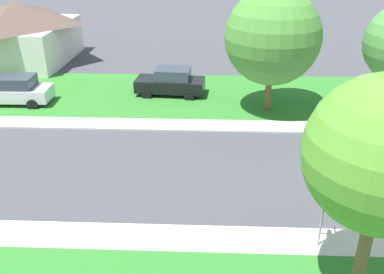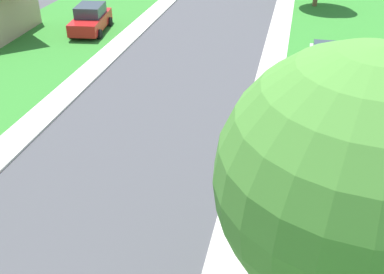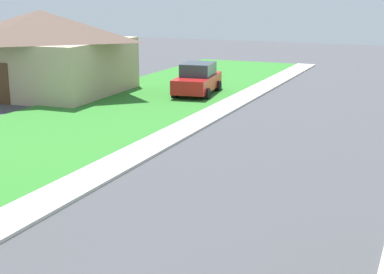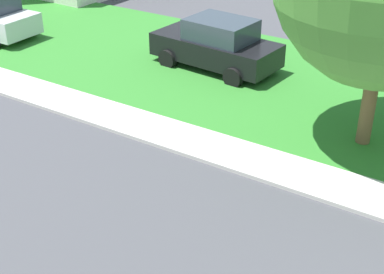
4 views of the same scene
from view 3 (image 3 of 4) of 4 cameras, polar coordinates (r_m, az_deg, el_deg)
name	(u,v)px [view 3 (image 3 of 4)]	position (r m, az deg, el deg)	size (l,w,h in m)	color
sidewalk_west	(125,159)	(19.25, -6.75, -2.25)	(1.40, 56.00, 0.10)	beige
lawn_west	(15,145)	(21.93, -17.43, -0.78)	(8.00, 56.00, 0.08)	#2D7528
car_red_kerbside_mid	(197,79)	(31.25, 0.56, 5.85)	(2.49, 4.51, 1.76)	red
house_left_setback	(42,51)	(32.86, -14.91, 8.44)	(9.30, 8.15, 4.60)	tan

